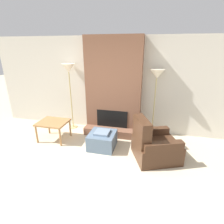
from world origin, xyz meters
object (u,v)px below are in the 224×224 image
ottoman (102,140)px  armchair (153,147)px  side_table (53,124)px  floor_lamp_left (69,72)px  floor_lamp_right (157,78)px

ottoman → armchair: bearing=-8.2°
side_table → floor_lamp_left: bearing=79.4°
side_table → floor_lamp_left: (0.15, 0.81, 1.23)m
ottoman → floor_lamp_left: (-1.20, 0.90, 1.48)m
ottoman → floor_lamp_right: 2.03m
ottoman → side_table: side_table is taller
armchair → side_table: 2.56m
armchair → floor_lamp_left: bearing=43.7°
armchair → floor_lamp_right: size_ratio=0.63×
side_table → floor_lamp_left: floor_lamp_left is taller
floor_lamp_right → armchair: bearing=-88.3°
floor_lamp_left → floor_lamp_right: bearing=0.0°
floor_lamp_left → ottoman: bearing=-36.9°
side_table → ottoman: bearing=-3.8°
armchair → floor_lamp_right: (-0.03, 1.07, 1.32)m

